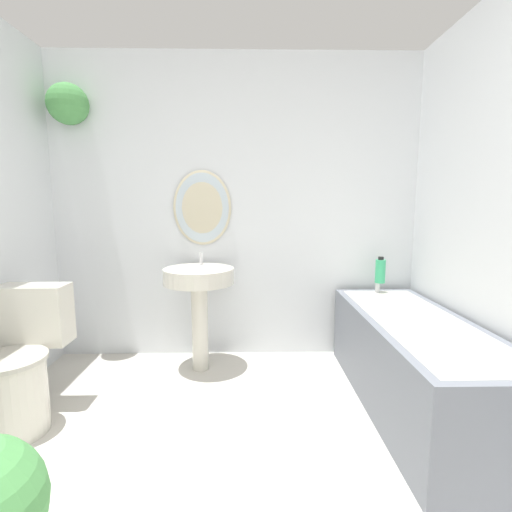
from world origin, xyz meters
The scene contains 5 objects.
wall_back centered at (-0.08, 2.54, 1.25)m, with size 3.01×0.30×2.40m.
toilet centered at (-1.18, 1.53, 0.34)m, with size 0.40×0.56×0.77m.
pedestal_sink centered at (-0.26, 2.22, 0.62)m, with size 0.52×0.52×0.88m.
bathtub centered at (1.12, 1.66, 0.29)m, with size 0.61×1.62×0.63m.
shampoo_bottle centered at (1.13, 2.36, 0.73)m, with size 0.08×0.08×0.21m.
Camera 1 is at (0.11, -0.46, 1.24)m, focal length 26.00 mm.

